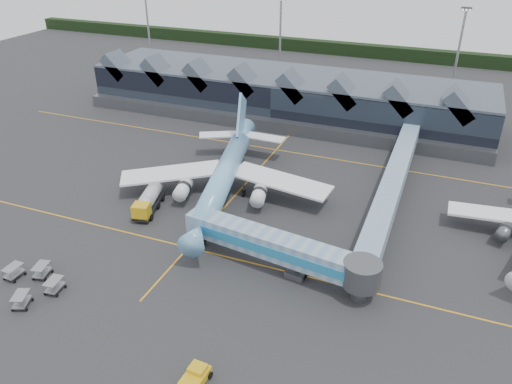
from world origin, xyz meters
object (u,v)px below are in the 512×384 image
at_px(main_airliner, 225,173).
at_px(pushback_tug, 195,377).
at_px(fuel_truck, 149,199).
at_px(jet_bridge, 289,251).

height_order(main_airliner, pushback_tug, main_airliner).
relative_size(main_airliner, fuel_truck, 4.15).
relative_size(fuel_truck, pushback_tug, 2.56).
distance_m(main_airliner, jet_bridge, 23.06).
bearing_deg(fuel_truck, pushback_tug, -64.68).
bearing_deg(jet_bridge, fuel_truck, 171.58).
bearing_deg(pushback_tug, main_airliner, 113.80).
bearing_deg(fuel_truck, main_airliner, 30.11).
bearing_deg(jet_bridge, pushback_tug, -90.60).
height_order(jet_bridge, fuel_truck, jet_bridge).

